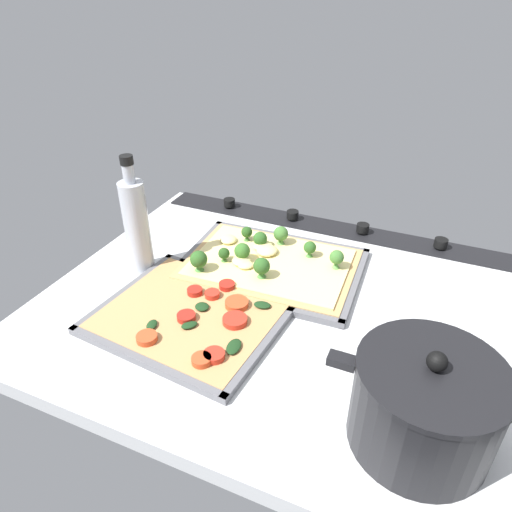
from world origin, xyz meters
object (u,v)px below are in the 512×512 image
at_px(baking_tray_front, 270,268).
at_px(baking_tray_back, 191,316).
at_px(veggie_pizza_back, 194,314).
at_px(oil_bottle, 137,225).
at_px(cooking_pot, 424,405).
at_px(broccoli_pizza, 267,261).

relative_size(baking_tray_front, baking_tray_back, 1.10).
relative_size(baking_tray_front, veggie_pizza_back, 1.20).
distance_m(baking_tray_front, veggie_pizza_back, 0.21).
xyz_separation_m(veggie_pizza_back, oil_bottle, (0.17, -0.10, 0.09)).
relative_size(cooking_pot, oil_bottle, 1.05).
xyz_separation_m(baking_tray_front, cooking_pot, (-0.32, 0.29, 0.06)).
height_order(baking_tray_front, cooking_pot, cooking_pot).
height_order(baking_tray_back, cooking_pot, cooking_pot).
xyz_separation_m(baking_tray_back, cooking_pot, (-0.38, 0.09, 0.06)).
relative_size(baking_tray_back, veggie_pizza_back, 1.09).
bearing_deg(baking_tray_back, cooking_pot, 166.43).
bearing_deg(veggie_pizza_back, baking_tray_front, -107.51).
relative_size(broccoli_pizza, cooking_pot, 1.36).
relative_size(veggie_pizza_back, oil_bottle, 1.28).
distance_m(veggie_pizza_back, cooking_pot, 0.39).
bearing_deg(oil_bottle, broccoli_pizza, -156.91).
xyz_separation_m(baking_tray_back, oil_bottle, (0.17, -0.10, 0.10)).
bearing_deg(baking_tray_back, baking_tray_front, -109.41).
relative_size(baking_tray_back, oil_bottle, 1.39).
bearing_deg(veggie_pizza_back, cooking_pot, 166.36).
height_order(baking_tray_front, baking_tray_back, same).
bearing_deg(baking_tray_back, oil_bottle, -30.03).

